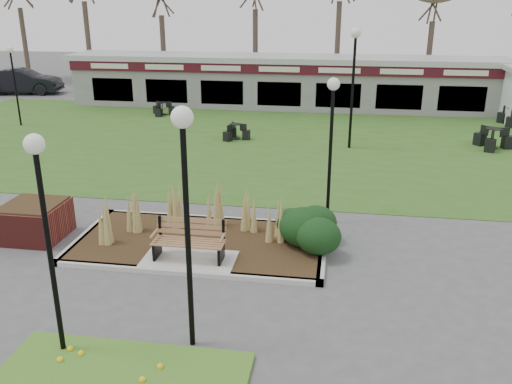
# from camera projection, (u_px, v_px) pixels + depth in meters

# --- Properties ---
(ground) EXTENTS (100.00, 100.00, 0.00)m
(ground) POSITION_uv_depth(u_px,v_px,m) (188.00, 267.00, 12.74)
(ground) COLOR #515154
(ground) RESTS_ON ground
(lawn) EXTENTS (34.00, 16.00, 0.02)m
(lawn) POSITION_uv_depth(u_px,v_px,m) (262.00, 141.00, 23.89)
(lawn) COLOR #315A1C
(lawn) RESTS_ON ground
(planting_bed) EXTENTS (6.75, 3.40, 1.27)m
(planting_bed) POSITION_uv_depth(u_px,v_px,m) (250.00, 233.00, 13.68)
(planting_bed) COLOR black
(planting_bed) RESTS_ON ground
(park_bench) EXTENTS (1.70, 0.66, 0.93)m
(park_bench) POSITION_uv_depth(u_px,v_px,m) (190.00, 239.00, 12.77)
(park_bench) COLOR olive
(park_bench) RESTS_ON ground
(brick_planter) EXTENTS (1.50, 1.50, 0.95)m
(brick_planter) POSITION_uv_depth(u_px,v_px,m) (34.00, 220.00, 14.15)
(brick_planter) COLOR maroon
(brick_planter) RESTS_ON ground
(food_pavilion) EXTENTS (24.60, 3.40, 2.90)m
(food_pavilion) POSITION_uv_depth(u_px,v_px,m) (282.00, 81.00, 30.80)
(food_pavilion) COLOR gray
(food_pavilion) RESTS_ON ground
(lamp_post_near_left) EXTENTS (0.33, 0.33, 3.99)m
(lamp_post_near_left) POSITION_uv_depth(u_px,v_px,m) (42.00, 199.00, 8.69)
(lamp_post_near_left) COLOR black
(lamp_post_near_left) RESTS_ON ground
(lamp_post_near_right) EXTENTS (0.36, 0.36, 4.38)m
(lamp_post_near_right) POSITION_uv_depth(u_px,v_px,m) (185.00, 178.00, 8.81)
(lamp_post_near_right) COLOR black
(lamp_post_near_right) RESTS_ON ground
(lamp_post_mid_right) EXTENTS (0.33, 0.33, 4.03)m
(lamp_post_mid_right) POSITION_uv_depth(u_px,v_px,m) (332.00, 119.00, 14.26)
(lamp_post_mid_right) COLOR black
(lamp_post_mid_right) RESTS_ON ground
(lamp_post_far_right) EXTENTS (0.40, 0.40, 4.86)m
(lamp_post_far_right) POSITION_uv_depth(u_px,v_px,m) (354.00, 62.00, 21.58)
(lamp_post_far_right) COLOR black
(lamp_post_far_right) RESTS_ON ground
(lamp_post_far_left) EXTENTS (0.32, 0.32, 3.82)m
(lamp_post_far_left) POSITION_uv_depth(u_px,v_px,m) (13.00, 68.00, 25.84)
(lamp_post_far_left) COLOR black
(lamp_post_far_left) RESTS_ON ground
(bistro_set_a) EXTENTS (1.14, 1.28, 0.68)m
(bistro_set_a) POSITION_uv_depth(u_px,v_px,m) (235.00, 134.00, 24.10)
(bistro_set_a) COLOR black
(bistro_set_a) RESTS_ON ground
(bistro_set_b) EXTENTS (1.27, 1.15, 0.68)m
(bistro_set_b) POSITION_uv_depth(u_px,v_px,m) (162.00, 111.00, 29.09)
(bistro_set_b) COLOR black
(bistro_set_b) RESTS_ON ground
(bistro_set_c) EXTENTS (1.51, 1.60, 0.86)m
(bistro_set_c) POSITION_uv_depth(u_px,v_px,m) (492.00, 142.00, 22.57)
(bistro_set_c) COLOR black
(bistro_set_c) RESTS_ON ground
(car_black) EXTENTS (5.19, 2.57, 1.64)m
(car_black) POSITION_uv_depth(u_px,v_px,m) (22.00, 81.00, 35.39)
(car_black) COLOR black
(car_black) RESTS_ON ground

